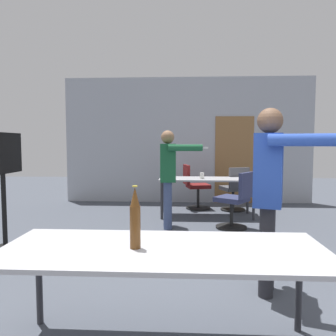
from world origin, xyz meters
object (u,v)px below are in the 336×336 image
at_px(person_center_tall, 270,183).
at_px(office_chair_far_right, 236,202).
at_px(person_near_casual, 168,170).
at_px(office_chair_side_rolled, 235,190).
at_px(beer_bottle, 135,219).
at_px(drink_cup, 202,176).
at_px(tv_screen, 3,182).
at_px(office_chair_far_left, 195,188).

relative_size(person_center_tall, office_chair_far_right, 1.83).
bearing_deg(office_chair_far_right, person_near_casual, 125.73).
distance_m(person_center_tall, office_chair_side_rolled, 3.85).
distance_m(office_chair_far_right, beer_bottle, 3.57).
bearing_deg(drink_cup, tv_screen, -140.55).
height_order(tv_screen, beer_bottle, tv_screen).
distance_m(office_chair_side_rolled, drink_cup, 1.03).
xyz_separation_m(office_chair_far_left, drink_cup, (0.11, -0.81, 0.35)).
height_order(office_chair_side_rolled, beer_bottle, beer_bottle).
xyz_separation_m(person_near_casual, office_chair_side_rolled, (1.32, 1.45, -0.54)).
height_order(person_center_tall, office_chair_side_rolled, person_center_tall).
height_order(person_center_tall, beer_bottle, person_center_tall).
bearing_deg(office_chair_side_rolled, office_chair_far_left, 149.37).
relative_size(tv_screen, beer_bottle, 3.82).
height_order(tv_screen, office_chair_side_rolled, tv_screen).
distance_m(office_chair_far_left, office_chair_far_right, 1.75).
xyz_separation_m(person_near_casual, drink_cup, (0.60, 0.82, -0.18)).
bearing_deg(office_chair_far_right, drink_cup, 68.13).
relative_size(tv_screen, office_chair_side_rolled, 1.68).
xyz_separation_m(person_center_tall, office_chair_side_rolled, (0.25, 3.79, -0.62)).
relative_size(office_chair_far_left, office_chair_far_right, 1.01).
distance_m(tv_screen, office_chair_side_rolled, 4.42).
relative_size(person_near_casual, office_chair_far_right, 1.72).
relative_size(office_chair_far_left, office_chair_side_rolled, 1.03).
bearing_deg(beer_bottle, office_chair_far_right, 70.86).
height_order(beer_bottle, drink_cup, beer_bottle).
distance_m(tv_screen, drink_cup, 3.44).
bearing_deg(office_chair_side_rolled, tv_screen, -158.57).
height_order(office_chair_side_rolled, drink_cup, office_chair_side_rolled).
bearing_deg(tv_screen, drink_cup, -50.55).
bearing_deg(tv_screen, office_chair_side_rolled, -50.18).
xyz_separation_m(office_chair_far_left, office_chair_side_rolled, (0.83, -0.18, -0.02)).
bearing_deg(office_chair_far_left, tv_screen, -52.53).
height_order(tv_screen, office_chair_far_left, tv_screen).
bearing_deg(office_chair_side_rolled, person_near_casual, -150.66).
height_order(tv_screen, office_chair_far_right, tv_screen).
height_order(office_chair_far_left, office_chair_side_rolled, office_chair_far_left).
bearing_deg(person_center_tall, office_chair_side_rolled, -166.28).
bearing_deg(office_chair_far_left, person_center_tall, -3.83).
xyz_separation_m(tv_screen, office_chair_far_left, (2.54, 2.99, -0.47)).
bearing_deg(drink_cup, beer_bottle, -98.74).
distance_m(office_chair_side_rolled, beer_bottle, 5.01).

